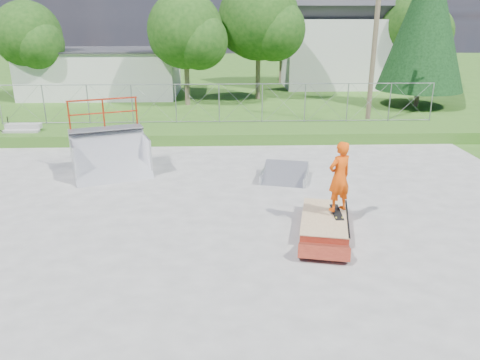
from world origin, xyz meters
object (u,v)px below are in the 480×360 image
Objects in this scene: grind_box at (324,223)px; skater at (339,179)px; quarter_pipe at (109,140)px; flat_bank_ramp at (284,174)px.

skater is (0.33, 0.12, 1.14)m from grind_box.
flat_bank_ramp is (5.88, -0.77, -1.02)m from quarter_pipe.
grind_box is 1.42× the size of skater.
quarter_pipe is 8.10m from skater.
skater is at bearing 31.65° from grind_box.
grind_box is at bearing -67.50° from flat_bank_ramp.
flat_bank_ramp is at bearing -27.77° from quarter_pipe.
quarter_pipe reaches higher than skater.
quarter_pipe is 1.37× the size of skater.
grind_box is at bearing -7.75° from skater.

